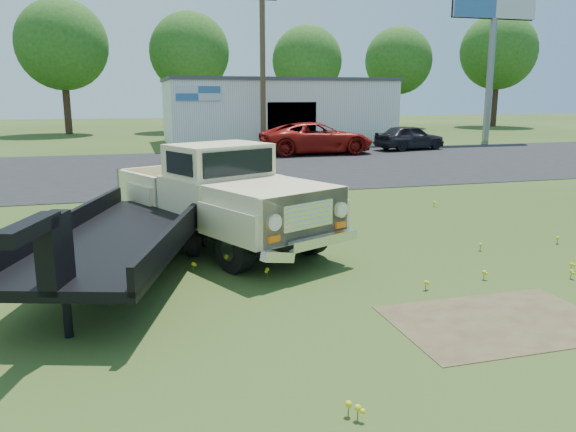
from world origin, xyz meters
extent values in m
plane|color=#273F14|center=(0.00, 0.00, 0.00)|extent=(140.00, 140.00, 0.00)
cube|color=black|center=(0.00, 15.00, 0.00)|extent=(90.00, 14.00, 0.02)
cube|color=#473D25|center=(1.50, -3.00, 0.00)|extent=(3.00, 2.00, 0.01)
cube|color=#473D25|center=(-2.00, 3.50, 0.00)|extent=(2.20, 1.60, 0.01)
cube|color=silver|center=(6.00, 27.00, 2.00)|extent=(14.00, 8.00, 4.00)
cube|color=#3F3F44|center=(6.00, 27.00, 4.05)|extent=(14.20, 8.20, 0.20)
cube|color=black|center=(6.00, 23.05, 1.60)|extent=(3.00, 0.10, 2.20)
cube|color=silver|center=(0.50, 22.95, 3.20)|extent=(2.50, 0.08, 0.80)
cylinder|color=slate|center=(20.00, 24.00, 4.00)|extent=(0.44, 0.44, 8.00)
cylinder|color=#4F3625|center=(4.00, 22.00, 4.50)|extent=(0.30, 0.30, 9.00)
cylinder|color=#39241A|center=(-8.00, 39.50, 1.98)|extent=(0.56, 0.56, 3.96)
sphere|color=#1C4E16|center=(-8.00, 39.50, 6.95)|extent=(7.04, 7.04, 7.04)
cylinder|color=#39241A|center=(2.00, 40.50, 1.89)|extent=(0.56, 0.56, 3.78)
sphere|color=#1C4E16|center=(2.00, 40.50, 6.64)|extent=(6.72, 6.72, 6.72)
cylinder|color=#39241A|center=(12.00, 39.00, 1.71)|extent=(0.56, 0.56, 3.42)
sphere|color=#1C4E16|center=(12.00, 39.00, 6.00)|extent=(6.08, 6.08, 6.08)
cylinder|color=#39241A|center=(22.00, 41.50, 1.80)|extent=(0.56, 0.56, 3.60)
sphere|color=#1C4E16|center=(22.00, 41.50, 6.32)|extent=(6.40, 6.40, 6.40)
cylinder|color=#39241A|center=(32.00, 40.00, 2.07)|extent=(0.56, 0.56, 4.14)
sphere|color=#1C4E16|center=(32.00, 40.00, 7.27)|extent=(7.36, 7.36, 7.36)
imported|color=maroon|center=(6.30, 19.30, 0.84)|extent=(6.06, 2.84, 1.68)
imported|color=black|center=(12.17, 20.01, 0.71)|extent=(4.42, 2.45, 1.42)
camera|label=1|loc=(-3.39, -9.33, 3.14)|focal=35.00mm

